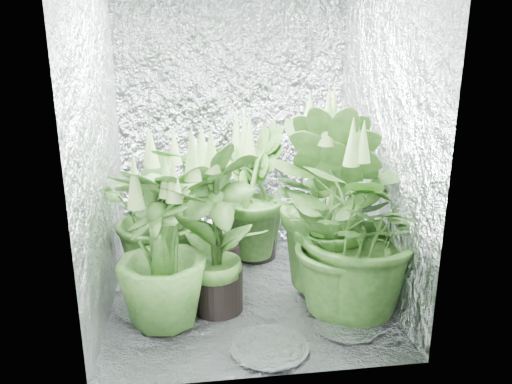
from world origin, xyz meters
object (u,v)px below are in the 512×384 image
object	(u,v)px
plant_b	(220,221)
plant_e	(352,226)
plant_g	(330,204)
circulation_fan	(317,230)
plant_a	(164,211)
plant_c	(255,195)
plant_f	(216,229)
plant_d	(162,250)

from	to	relation	value
plant_b	plant_e	world-z (taller)	plant_e
plant_e	plant_g	world-z (taller)	plant_g
circulation_fan	plant_b	bearing A→B (deg)	-157.62
plant_a	circulation_fan	distance (m)	1.19
plant_a	plant_c	bearing A→B (deg)	26.13
plant_e	circulation_fan	world-z (taller)	plant_e
plant_f	circulation_fan	size ratio (longest dim) A/B	3.08
plant_g	plant_c	bearing A→B (deg)	120.22
plant_a	plant_c	world-z (taller)	plant_c
plant_e	plant_f	world-z (taller)	plant_e
plant_c	plant_f	xyz separation A→B (m)	(-0.31, -0.71, 0.03)
plant_a	plant_c	xyz separation A→B (m)	(0.61, 0.30, -0.01)
plant_g	circulation_fan	xyz separation A→B (m)	(0.11, 0.68, -0.43)
plant_c	circulation_fan	size ratio (longest dim) A/B	2.91
plant_d	plant_g	xyz separation A→B (m)	(0.97, 0.22, 0.14)
plant_b	plant_g	size ratio (longest dim) A/B	0.70
plant_f	plant_g	xyz separation A→B (m)	(0.67, 0.09, 0.09)
plant_c	plant_e	world-z (taller)	plant_e
plant_a	plant_g	xyz separation A→B (m)	(0.97, -0.32, 0.11)
plant_d	circulation_fan	xyz separation A→B (m)	(1.08, 0.90, -0.29)
plant_e	plant_f	distance (m)	0.74
plant_d	plant_e	xyz separation A→B (m)	(1.02, -0.04, 0.10)
plant_e	plant_f	bearing A→B (deg)	166.85
plant_a	plant_g	world-z (taller)	plant_g
plant_d	plant_g	distance (m)	1.00
plant_c	plant_g	world-z (taller)	plant_g
plant_c	plant_d	world-z (taller)	plant_c
plant_b	plant_e	xyz separation A→B (m)	(0.68, -0.58, 0.15)
circulation_fan	plant_d	bearing A→B (deg)	-143.46
plant_b	circulation_fan	size ratio (longest dim) A/B	2.49
plant_b	plant_d	bearing A→B (deg)	-121.89
plant_g	plant_b	bearing A→B (deg)	152.53
plant_a	plant_f	world-z (taller)	plant_f
plant_a	plant_d	size ratio (longest dim) A/B	1.03
plant_d	plant_f	bearing A→B (deg)	23.81
plant_a	circulation_fan	xyz separation A→B (m)	(1.09, 0.36, -0.32)
plant_c	circulation_fan	world-z (taller)	plant_c
plant_f	circulation_fan	distance (m)	1.15
plant_a	plant_b	distance (m)	0.35
plant_b	plant_g	xyz separation A→B (m)	(0.63, -0.33, 0.19)
plant_g	plant_a	bearing A→B (deg)	161.78
plant_c	circulation_fan	distance (m)	0.57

